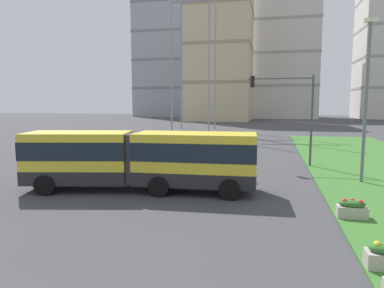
% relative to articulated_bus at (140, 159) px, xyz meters
% --- Properties ---
extents(articulated_bus, '(12.04, 4.17, 3.00)m').
position_rel_articulated_bus_xyz_m(articulated_bus, '(0.00, 0.00, 0.00)').
color(articulated_bus, yellow).
rests_on(articulated_bus, ground).
extents(car_grey_wagon, '(4.45, 2.12, 1.58)m').
position_rel_articulated_bus_xyz_m(car_grey_wagon, '(-4.29, 10.18, -0.90)').
color(car_grey_wagon, slate).
rests_on(car_grey_wagon, ground).
extents(flower_planter_3, '(1.10, 0.56, 0.74)m').
position_rel_articulated_bus_xyz_m(flower_planter_3, '(9.63, -2.36, -1.23)').
color(flower_planter_3, '#B7AD9E').
rests_on(flower_planter_3, grass_median).
extents(traffic_light_far_right, '(4.51, 0.28, 6.41)m').
position_rel_articulated_bus_xyz_m(traffic_light_far_right, '(7.79, 8.95, 2.76)').
color(traffic_light_far_right, '#474C51').
rests_on(traffic_light_far_right, ground).
extents(streetlight_median, '(0.70, 0.28, 9.00)m').
position_rel_articulated_bus_xyz_m(streetlight_median, '(11.53, 4.36, 3.29)').
color(streetlight_median, slate).
rests_on(streetlight_median, ground).
extents(apartment_tower_west, '(19.69, 18.10, 44.87)m').
position_rel_articulated_bus_xyz_m(apartment_tower_west, '(-28.25, 98.68, 20.80)').
color(apartment_tower_west, '#9EA3AD').
rests_on(apartment_tower_west, ground).
extents(apartment_tower_westcentre, '(15.87, 17.24, 36.39)m').
position_rel_articulated_bus_xyz_m(apartment_tower_westcentre, '(-6.68, 73.15, 16.56)').
color(apartment_tower_westcentre, beige).
rests_on(apartment_tower_westcentre, ground).
extents(apartment_tower_centre, '(18.26, 19.89, 36.16)m').
position_rel_articulated_bus_xyz_m(apartment_tower_centre, '(9.99, 93.09, 16.45)').
color(apartment_tower_centre, silver).
rests_on(apartment_tower_centre, ground).
extents(transmission_pylon, '(9.00, 6.24, 31.76)m').
position_rel_articulated_bus_xyz_m(transmission_pylon, '(-6.07, 39.71, 15.66)').
color(transmission_pylon, gray).
rests_on(transmission_pylon, ground).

